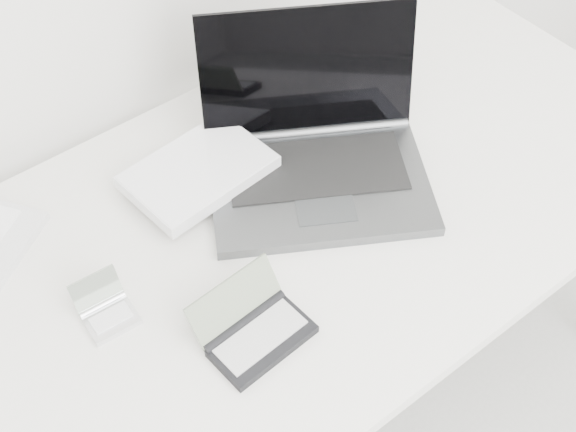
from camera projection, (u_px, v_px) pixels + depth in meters
desk at (287, 233)px, 1.49m from camera, size 1.60×0.80×0.73m
laptop_large at (286, 157)px, 1.49m from camera, size 0.58×0.50×0.27m
pda_silver at (107, 311)px, 1.30m from camera, size 0.09×0.10×0.06m
palmtop_charcoal at (255, 330)px, 1.27m from camera, size 0.17×0.14×0.08m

